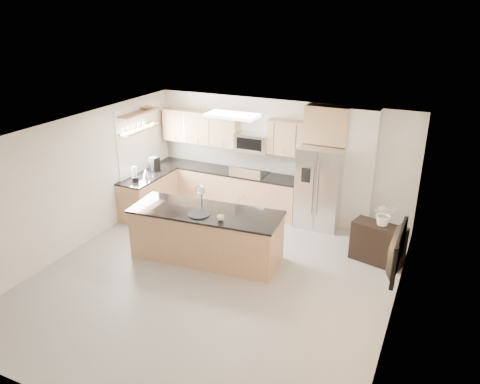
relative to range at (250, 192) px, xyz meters
The scene contains 27 objects.
floor 3.02m from the range, 78.39° to the right, with size 6.50×6.50×0.00m, color gray.
ceiling 3.66m from the range, 78.39° to the right, with size 6.00×6.50×0.02m, color silver.
wall_back 1.07m from the range, 28.76° to the left, with size 6.00×0.02×2.60m, color silver.
wall_front 6.25m from the range, 84.45° to the right, with size 6.00×0.02×2.60m, color silver.
wall_left 3.87m from the range, 129.41° to the right, with size 0.02×6.50×2.60m, color silver.
wall_right 4.71m from the range, 39.05° to the right, with size 0.02×6.50×2.60m, color silver.
back_counter 0.63m from the range, behind, with size 3.55×0.66×1.44m.
left_counter 2.33m from the range, 152.71° to the right, with size 0.66×1.50×0.92m.
range is the anchor object (origin of this frame).
upper_cabinets 1.53m from the range, 166.83° to the left, with size 3.50×0.33×0.75m.
microwave 1.16m from the range, 90.00° to the left, with size 0.76×0.40×0.40m.
refrigerator 1.71m from the range, ahead, with size 0.92×0.78×1.78m.
partition_column 2.56m from the range, ahead, with size 0.60×0.30×2.60m, color beige.
window 2.86m from the range, 155.75° to the right, with size 0.04×1.15×1.65m.
shelf_lower 2.86m from the range, 156.67° to the right, with size 0.30×1.20×0.04m, color olive.
shelf_upper 3.07m from the range, 156.67° to the right, with size 0.30×1.20×0.04m, color olive.
ceiling_fixture 2.48m from the range, 81.39° to the right, with size 1.00×0.50×0.06m, color white.
island 2.34m from the range, 86.75° to the right, with size 2.90×1.26×1.40m.
credenza 3.30m from the range, 20.02° to the right, with size 0.96×0.40×0.77m, color black.
cup 2.69m from the range, 77.58° to the right, with size 0.13×0.13×0.10m, color white.
platter 2.60m from the range, 87.47° to the right, with size 0.39×0.39×0.02m, color black.
blender 2.63m from the range, 144.16° to the right, with size 0.15×0.15×0.34m.
kettle 2.40m from the range, 150.10° to the right, with size 0.19×0.19×0.24m.
coffee_maker 2.30m from the range, 160.80° to the right, with size 0.20×0.23×0.32m.
bowl 3.02m from the range, 163.61° to the right, with size 0.33×0.33×0.08m, color silver.
flower_vase 3.39m from the range, 19.19° to the right, with size 0.59×0.51×0.65m, color white.
television 4.78m from the range, 41.64° to the right, with size 1.08×0.14×0.62m, color black.
Camera 1 is at (3.41, -6.27, 4.54)m, focal length 35.00 mm.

